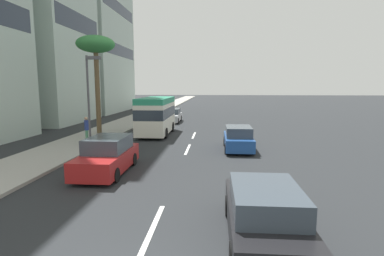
% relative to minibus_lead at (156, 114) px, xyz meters
% --- Properties ---
extents(ground_plane, '(198.00, 198.00, 0.00)m').
position_rel_minibus_lead_xyz_m(ground_plane, '(11.10, -3.19, -1.71)').
color(ground_plane, '#26282B').
extents(sidewalk_right, '(162.00, 3.80, 0.15)m').
position_rel_minibus_lead_xyz_m(sidewalk_right, '(11.10, 4.74, -1.63)').
color(sidewalk_right, '#9E9B93').
rests_on(sidewalk_right, ground_plane).
extents(lane_stripe_near, '(3.20, 0.16, 0.01)m').
position_rel_minibus_lead_xyz_m(lane_stripe_near, '(-16.80, -3.19, -1.70)').
color(lane_stripe_near, silver).
rests_on(lane_stripe_near, ground_plane).
extents(lane_stripe_mid, '(3.20, 0.16, 0.01)m').
position_rel_minibus_lead_xyz_m(lane_stripe_mid, '(-5.81, -3.19, -1.70)').
color(lane_stripe_mid, silver).
rests_on(lane_stripe_mid, ground_plane).
extents(lane_stripe_far, '(3.20, 0.16, 0.01)m').
position_rel_minibus_lead_xyz_m(lane_stripe_far, '(-0.23, -3.19, -1.70)').
color(lane_stripe_far, silver).
rests_on(lane_stripe_far, ground_plane).
extents(minibus_lead, '(6.37, 2.41, 3.12)m').
position_rel_minibus_lead_xyz_m(minibus_lead, '(0.00, 0.00, 0.00)').
color(minibus_lead, silver).
rests_on(minibus_lead, ground_plane).
extents(car_second, '(4.56, 1.94, 1.70)m').
position_rel_minibus_lead_xyz_m(car_second, '(-11.32, 0.13, -0.91)').
color(car_second, '#A51E1E').
rests_on(car_second, ground_plane).
extents(car_third, '(4.12, 1.80, 1.54)m').
position_rel_minibus_lead_xyz_m(car_third, '(-5.70, -6.44, -0.98)').
color(car_third, '#1E478C').
rests_on(car_third, ground_plane).
extents(car_fourth, '(4.67, 1.94, 1.54)m').
position_rel_minibus_lead_xyz_m(car_fourth, '(-17.25, -6.29, -0.97)').
color(car_fourth, black).
rests_on(car_fourth, ground_plane).
extents(car_fifth, '(4.55, 1.93, 1.53)m').
position_rel_minibus_lead_xyz_m(car_fifth, '(8.85, -0.01, -0.98)').
color(car_fifth, silver).
rests_on(car_fifth, ground_plane).
extents(pedestrian_near_lamp, '(0.39, 0.37, 1.81)m').
position_rel_minibus_lead_xyz_m(pedestrian_near_lamp, '(-4.71, 4.02, -0.55)').
color(pedestrian_near_lamp, '#4C8C66').
rests_on(pedestrian_near_lamp, sidewalk_right).
extents(palm_tree, '(3.09, 3.09, 8.00)m').
position_rel_minibus_lead_xyz_m(palm_tree, '(-0.42, 4.82, 5.47)').
color(palm_tree, brown).
rests_on(palm_tree, sidewalk_right).
extents(street_lamp, '(0.24, 0.97, 5.86)m').
position_rel_minibus_lead_xyz_m(street_lamp, '(-5.96, 3.12, 2.13)').
color(street_lamp, '#4C4C51').
rests_on(street_lamp, sidewalk_right).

